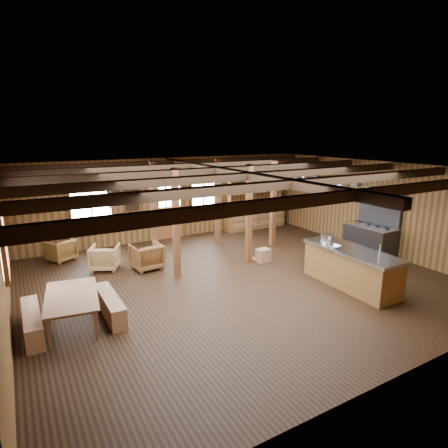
{
  "coord_description": "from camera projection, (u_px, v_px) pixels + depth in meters",
  "views": [
    {
      "loc": [
        -4.68,
        -7.52,
        3.65
      ],
      "look_at": [
        0.23,
        1.07,
        1.2
      ],
      "focal_mm": 30.0,
      "sensor_mm": 36.0,
      "label": 1
    }
  ],
  "objects": [
    {
      "name": "ceiling_joists",
      "position": [
        234.0,
        173.0,
        8.98
      ],
      "size": [
        9.8,
        8.82,
        0.18
      ],
      "color": "black",
      "rests_on": "ceiling"
    },
    {
      "name": "pot_rack",
      "position": [
        330.0,
        181.0,
        10.73
      ],
      "size": [
        0.39,
        3.0,
        0.45
      ],
      "color": "#313134",
      "rests_on": "ceiling"
    },
    {
      "name": "bench_aisle",
      "position": [
        110.0,
        305.0,
        7.6
      ],
      "size": [
        0.3,
        1.58,
        0.43
      ],
      "primitive_type": "cube",
      "color": "brown",
      "rests_on": "floor"
    },
    {
      "name": "timber_posts",
      "position": [
        216.0,
        209.0,
        11.14
      ],
      "size": [
        3.95,
        2.35,
        2.8
      ],
      "color": "#472714",
      "rests_on": "floor"
    },
    {
      "name": "bench_wall",
      "position": [
        32.0,
        322.0,
        6.92
      ],
      "size": [
        0.3,
        1.58,
        0.43
      ],
      "primitive_type": "cube",
      "color": "brown",
      "rests_on": "floor"
    },
    {
      "name": "window_back_left",
      "position": [
        91.0,
        200.0,
        11.59
      ],
      "size": [
        1.32,
        0.06,
        1.32
      ],
      "color": "white",
      "rests_on": "wall_back"
    },
    {
      "name": "kitchen_island",
      "position": [
        351.0,
        267.0,
        8.99
      ],
      "size": [
        0.93,
        2.52,
        1.2
      ],
      "rotation": [
        0.0,
        0.0,
        -0.02
      ],
      "color": "brown",
      "rests_on": "floor"
    },
    {
      "name": "window_back_right",
      "position": [
        203.0,
        190.0,
        13.47
      ],
      "size": [
        1.02,
        0.06,
        1.32
      ],
      "color": "white",
      "rests_on": "wall_back"
    },
    {
      "name": "step_stool",
      "position": [
        263.0,
        255.0,
        10.76
      ],
      "size": [
        0.45,
        0.33,
        0.38
      ],
      "primitive_type": "cube",
      "rotation": [
        0.0,
        0.0,
        0.07
      ],
      "color": "brown",
      "rests_on": "floor"
    },
    {
      "name": "counter_pot",
      "position": [
        327.0,
        238.0,
        9.42
      ],
      "size": [
        0.33,
        0.33,
        0.2
      ],
      "primitive_type": "cylinder",
      "color": "silver",
      "rests_on": "kitchen_island"
    },
    {
      "name": "room",
      "position": [
        237.0,
        226.0,
        9.14
      ],
      "size": [
        10.04,
        9.04,
        2.84
      ],
      "color": "black",
      "rests_on": "ground"
    },
    {
      "name": "commercial_range",
      "position": [
        371.0,
        234.0,
        11.36
      ],
      "size": [
        0.8,
        1.56,
        1.93
      ],
      "color": "#313134",
      "rests_on": "floor"
    },
    {
      "name": "dining_table",
      "position": [
        75.0,
        309.0,
        7.26
      ],
      "size": [
        1.18,
        1.82,
        0.6
      ],
      "primitive_type": "imported",
      "rotation": [
        0.0,
        0.0,
        1.43
      ],
      "color": "brown",
      "rests_on": "floor"
    },
    {
      "name": "pendant_lamps",
      "position": [
        133.0,
        194.0,
        8.69
      ],
      "size": [
        1.86,
        2.36,
        0.66
      ],
      "color": "#313134",
      "rests_on": "ceiling"
    },
    {
      "name": "back_counter",
      "position": [
        255.0,
        213.0,
        14.51
      ],
      "size": [
        2.55,
        0.6,
        2.45
      ],
      "color": "brown",
      "rests_on": "floor"
    },
    {
      "name": "bowl",
      "position": [
        335.0,
        247.0,
        8.97
      ],
      "size": [
        0.28,
        0.28,
        0.06
      ],
      "primitive_type": "imported",
      "rotation": [
        0.0,
        0.0,
        0.06
      ],
      "color": "silver",
      "rests_on": "kitchen_island"
    },
    {
      "name": "back_door",
      "position": [
        170.0,
        214.0,
        13.01
      ],
      "size": [
        1.02,
        0.08,
        2.15
      ],
      "color": "brown",
      "rests_on": "floor"
    },
    {
      "name": "notice_boards",
      "position": [
        126.0,
        196.0,
        12.11
      ],
      "size": [
        1.08,
        0.03,
        0.9
      ],
      "color": "silver",
      "rests_on": "wall_back"
    },
    {
      "name": "armchair_b",
      "position": [
        147.0,
        256.0,
        10.17
      ],
      "size": [
        0.81,
        0.83,
        0.7
      ],
      "primitive_type": "imported",
      "rotation": [
        0.0,
        0.0,
        3.22
      ],
      "color": "brown",
      "rests_on": "floor"
    },
    {
      "name": "armchair_a",
      "position": [
        61.0,
        250.0,
        10.83
      ],
      "size": [
        0.92,
        0.93,
        0.63
      ],
      "primitive_type": "imported",
      "rotation": [
        0.0,
        0.0,
        3.64
      ],
      "color": "brown",
      "rests_on": "floor"
    },
    {
      "name": "armchair_c",
      "position": [
        105.0,
        257.0,
        10.15
      ],
      "size": [
        0.96,
        0.97,
        0.67
      ],
      "primitive_type": "imported",
      "rotation": [
        0.0,
        0.0,
        2.69
      ],
      "color": "#9C7647",
      "rests_on": "floor"
    },
    {
      "name": "window_left",
      "position": [
        2.0,
        242.0,
        7.12
      ],
      "size": [
        0.14,
        1.24,
        1.32
      ],
      "color": "white",
      "rests_on": "wall_back"
    }
  ]
}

